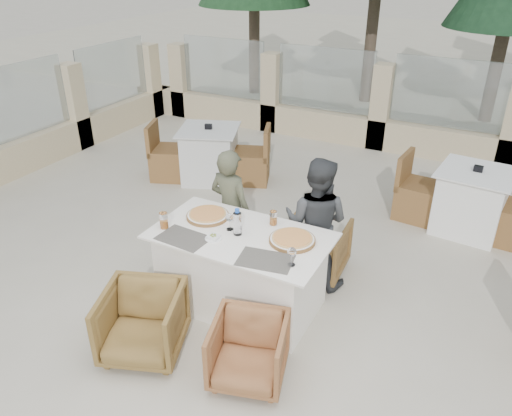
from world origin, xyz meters
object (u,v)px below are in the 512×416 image
at_px(beer_glass_right, 273,218).
at_px(olive_dish, 213,237).
at_px(pizza_right, 292,239).
at_px(wine_glass_corner, 292,255).
at_px(bg_table_a, 210,155).
at_px(diner_right, 316,223).
at_px(bg_table_b, 471,201).
at_px(armchair_near_left, 143,323).
at_px(diner_left, 231,210).
at_px(armchair_far_left, 238,243).
at_px(armchair_near_right, 249,351).
at_px(beer_glass_left, 164,220).
at_px(wine_glass_centre, 230,221).
at_px(armchair_far_right, 316,247).
at_px(dining_table, 241,270).
at_px(water_bottle, 237,222).
at_px(pizza_left, 208,215).

xyz_separation_m(beer_glass_right, olive_dish, (-0.36, -0.47, -0.05)).
height_order(pizza_right, wine_glass_corner, wine_glass_corner).
distance_m(olive_dish, bg_table_a, 3.01).
bearing_deg(diner_right, wine_glass_corner, 95.43).
bearing_deg(bg_table_b, beer_glass_right, -119.81).
relative_size(armchair_near_left, bg_table_b, 0.40).
relative_size(diner_left, diner_right, 0.97).
xyz_separation_m(armchair_far_left, armchair_near_right, (0.83, -1.33, -0.02)).
bearing_deg(beer_glass_left, armchair_near_right, -25.78).
height_order(wine_glass_centre, bg_table_b, wine_glass_centre).
bearing_deg(beer_glass_left, diner_right, 37.76).
bearing_deg(armchair_far_right, bg_table_b, -131.43).
height_order(wine_glass_centre, diner_left, diner_left).
distance_m(dining_table, armchair_near_right, 0.93).
bearing_deg(armchair_far_right, bg_table_a, -36.70).
xyz_separation_m(armchair_far_left, diner_left, (-0.09, 0.00, 0.37)).
bearing_deg(water_bottle, diner_right, 54.08).
distance_m(wine_glass_corner, beer_glass_right, 0.67).
distance_m(beer_glass_left, beer_glass_right, 1.00).
distance_m(pizza_right, diner_right, 0.58).
bearing_deg(beer_glass_right, olive_dish, -127.05).
bearing_deg(armchair_far_right, armchair_near_left, 61.68).
height_order(armchair_near_left, bg_table_b, bg_table_b).
height_order(armchair_near_right, diner_right, diner_right).
height_order(wine_glass_centre, diner_right, diner_right).
relative_size(dining_table, pizza_left, 3.98).
bearing_deg(armchair_far_right, water_bottle, 59.22).
bearing_deg(armchair_near_right, wine_glass_centre, 111.93).
relative_size(beer_glass_left, armchair_near_left, 0.23).
height_order(armchair_near_left, bg_table_a, bg_table_a).
bearing_deg(bg_table_b, wine_glass_centre, -121.64).
height_order(wine_glass_corner, bg_table_b, wine_glass_corner).
relative_size(beer_glass_left, armchair_far_right, 0.24).
distance_m(pizza_right, water_bottle, 0.51).
distance_m(pizza_right, beer_glass_right, 0.35).
bearing_deg(pizza_left, dining_table, -17.71).
height_order(beer_glass_left, armchair_near_right, beer_glass_left).
bearing_deg(pizza_left, bg_table_b, 47.37).
xyz_separation_m(wine_glass_centre, beer_glass_left, (-0.55, -0.25, -0.02)).
relative_size(wine_glass_centre, diner_left, 0.14).
xyz_separation_m(beer_glass_left, armchair_near_left, (0.26, -0.71, -0.55)).
relative_size(olive_dish, diner_left, 0.08).
distance_m(wine_glass_corner, armchair_near_left, 1.36).
distance_m(pizza_left, diner_right, 1.05).
relative_size(pizza_right, diner_left, 0.31).
bearing_deg(olive_dish, diner_left, 108.72).
height_order(beer_glass_right, armchair_far_left, beer_glass_right).
bearing_deg(armchair_near_right, diner_left, 109.03).
relative_size(wine_glass_corner, armchair_far_right, 0.29).
bearing_deg(bg_table_a, olive_dish, -78.07).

